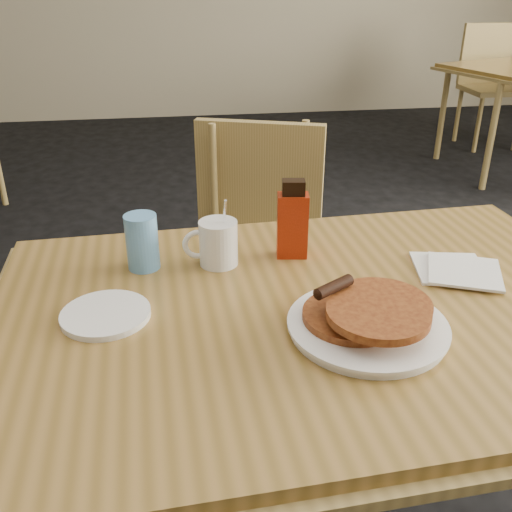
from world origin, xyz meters
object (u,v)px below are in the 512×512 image
at_px(coffee_mug, 217,242).
at_px(blue_tumbler, 142,242).
at_px(chair_main_far, 264,243).
at_px(pancake_plate, 368,319).
at_px(syrup_bottle, 292,222).
at_px(chair_neighbor_far, 489,74).
at_px(main_table, 318,322).

relative_size(coffee_mug, blue_tumbler, 1.29).
xyz_separation_m(chair_main_far, coffee_mug, (-0.19, -0.52, 0.26)).
relative_size(pancake_plate, syrup_bottle, 1.60).
bearing_deg(chair_main_far, blue_tumbler, -104.24).
bearing_deg(pancake_plate, chair_neighbor_far, 58.04).
distance_m(pancake_plate, syrup_bottle, 0.33).
distance_m(chair_main_far, syrup_bottle, 0.58).
bearing_deg(chair_main_far, pancake_plate, -66.59).
relative_size(chair_main_far, syrup_bottle, 5.09).
distance_m(main_table, blue_tumbler, 0.41).
xyz_separation_m(chair_main_far, pancake_plate, (0.05, -0.83, 0.23)).
relative_size(main_table, syrup_bottle, 7.41).
relative_size(syrup_bottle, blue_tumbler, 1.47).
bearing_deg(pancake_plate, coffee_mug, 128.38).
relative_size(pancake_plate, coffee_mug, 1.82).
relative_size(pancake_plate, blue_tumbler, 2.35).
relative_size(chair_neighbor_far, coffee_mug, 6.11).
height_order(chair_neighbor_far, blue_tumbler, chair_neighbor_far).
bearing_deg(pancake_plate, blue_tumbler, 142.14).
bearing_deg(syrup_bottle, pancake_plate, -69.00).
bearing_deg(chair_neighbor_far, main_table, -121.95).
xyz_separation_m(coffee_mug, blue_tumbler, (-0.16, 0.01, 0.01)).
bearing_deg(chair_main_far, main_table, -71.03).
height_order(chair_main_far, chair_neighbor_far, chair_neighbor_far).
bearing_deg(pancake_plate, syrup_bottle, 102.53).
bearing_deg(syrup_bottle, chair_main_far, 96.00).
relative_size(main_table, chair_main_far, 1.46).
xyz_separation_m(main_table, coffee_mug, (-0.18, 0.20, 0.09)).
relative_size(main_table, coffee_mug, 8.44).
distance_m(coffee_mug, syrup_bottle, 0.17).
height_order(main_table, chair_neighbor_far, chair_neighbor_far).
height_order(coffee_mug, blue_tumbler, coffee_mug).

